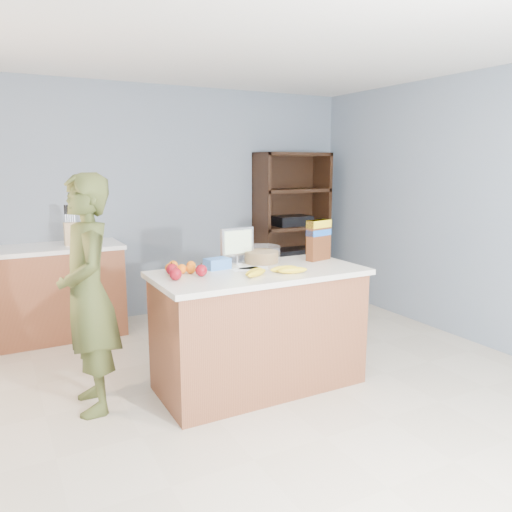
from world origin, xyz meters
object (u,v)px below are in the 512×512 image
counter_peninsula (259,333)px  cereal_box (319,237)px  shelving_unit (290,230)px  tv (237,243)px  person (88,295)px

counter_peninsula → cereal_box: (0.62, 0.12, 0.67)m
shelving_unit → counter_peninsula: bearing=-127.1°
tv → counter_peninsula: bearing=-85.8°
person → cereal_box: person is taller
counter_peninsula → tv: (-0.02, 0.32, 0.64)m
counter_peninsula → person: bearing=168.5°
person → tv: bearing=95.8°
counter_peninsula → tv: tv is taller
shelving_unit → cereal_box: (-0.93, -1.92, 0.23)m
counter_peninsula → person: size_ratio=0.96×
counter_peninsula → shelving_unit: (1.55, 2.05, 0.45)m
shelving_unit → tv: (-1.57, -1.73, 0.19)m
counter_peninsula → cereal_box: cereal_box is taller
counter_peninsula → shelving_unit: bearing=52.9°
person → counter_peninsula: bearing=80.5°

